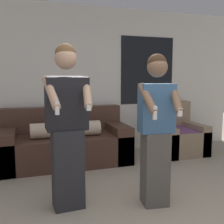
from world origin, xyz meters
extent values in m
cube|color=silver|center=(0.00, 3.05, 1.35)|extent=(6.02, 0.06, 2.70)
cube|color=black|center=(1.13, 3.02, 1.55)|extent=(1.10, 0.01, 1.30)
cube|color=#472D23|center=(-0.57, 2.51, 0.24)|extent=(2.08, 0.93, 0.47)
cube|color=#472D23|center=(-0.57, 2.86, 0.69)|extent=(2.08, 0.22, 0.43)
cube|color=#472D23|center=(-1.47, 2.51, 0.31)|extent=(0.28, 0.93, 0.61)
cube|color=#472D23|center=(0.33, 2.51, 0.31)|extent=(0.28, 0.93, 0.61)
cylinder|color=#CCB299|center=(-0.57, 2.39, 0.59)|extent=(1.10, 0.24, 0.24)
cube|color=#937A60|center=(1.54, 2.49, 0.23)|extent=(0.84, 0.89, 0.45)
cube|color=#937A60|center=(1.54, 2.84, 0.70)|extent=(0.84, 0.20, 0.50)
cube|color=#937A60|center=(1.21, 2.49, 0.28)|extent=(0.18, 0.89, 0.55)
cube|color=#937A60|center=(1.87, 2.49, 0.28)|extent=(0.18, 0.89, 0.55)
cube|color=#704275|center=(1.54, 2.45, 0.46)|extent=(0.72, 0.71, 0.01)
cube|color=#28282D|center=(-0.75, 1.01, 0.43)|extent=(0.34, 0.26, 0.87)
cube|color=black|center=(-0.75, 0.99, 1.15)|extent=(0.44, 0.29, 0.57)
sphere|color=tan|center=(-0.75, 0.99, 1.61)|extent=(0.23, 0.23, 0.23)
sphere|color=brown|center=(-0.75, 1.00, 1.65)|extent=(0.22, 0.22, 0.22)
cylinder|color=tan|center=(-0.91, 0.83, 1.27)|extent=(0.16, 0.37, 0.33)
cube|color=white|center=(-0.88, 0.69, 1.14)|extent=(0.04, 0.04, 0.13)
cylinder|color=tan|center=(-0.56, 0.86, 1.27)|extent=(0.12, 0.36, 0.33)
cube|color=white|center=(-0.58, 0.70, 1.14)|extent=(0.05, 0.04, 0.08)
cube|color=#56514C|center=(0.18, 0.78, 0.41)|extent=(0.30, 0.27, 0.82)
cube|color=#3D6693|center=(0.18, 0.78, 1.08)|extent=(0.39, 0.27, 0.53)
sphere|color=brown|center=(0.18, 0.78, 1.52)|extent=(0.22, 0.22, 0.22)
sphere|color=#3D2819|center=(0.18, 0.79, 1.56)|extent=(0.21, 0.21, 0.21)
cylinder|color=brown|center=(0.02, 0.65, 1.20)|extent=(0.09, 0.36, 0.31)
cube|color=white|center=(0.02, 0.50, 1.08)|extent=(0.04, 0.04, 0.13)
cylinder|color=brown|center=(0.31, 0.61, 1.20)|extent=(0.17, 0.36, 0.31)
cube|color=white|center=(0.27, 0.47, 1.08)|extent=(0.05, 0.04, 0.08)
camera|label=1|loc=(-1.13, -1.74, 1.41)|focal=42.00mm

